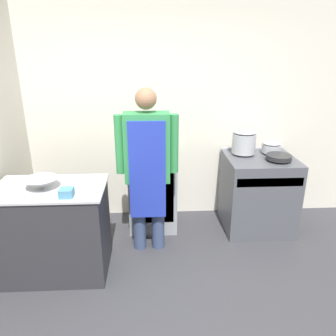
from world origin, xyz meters
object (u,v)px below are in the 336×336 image
at_px(sauce_pot, 271,147).
at_px(plastic_tub, 67,193).
at_px(stove, 257,193).
at_px(mixing_bowl, 41,183).
at_px(stock_pot, 244,141).
at_px(fridge_unit, 153,192).
at_px(person_cook, 147,163).
at_px(saute_pan, 279,157).

bearing_deg(sauce_pot, plastic_tub, -153.09).
bearing_deg(stove, mixing_bowl, -161.18).
relative_size(stove, stock_pot, 3.29).
height_order(mixing_bowl, stock_pot, stock_pot).
relative_size(stove, mixing_bowl, 2.96).
xyz_separation_m(fridge_unit, stock_pot, (1.09, 0.02, 0.62)).
bearing_deg(fridge_unit, stock_pot, 1.30).
height_order(stove, plastic_tub, plastic_tub).
relative_size(stove, person_cook, 0.53).
relative_size(plastic_tub, saute_pan, 0.40).
height_order(person_cook, stock_pot, person_cook).
bearing_deg(plastic_tub, fridge_unit, 55.52).
xyz_separation_m(stove, sauce_pot, (0.16, 0.13, 0.54)).
height_order(mixing_bowl, sauce_pot, sauce_pot).
bearing_deg(person_cook, sauce_pot, 19.95).
distance_m(mixing_bowl, plastic_tub, 0.33).
bearing_deg(mixing_bowl, saute_pan, 14.88).
relative_size(stock_pot, saute_pan, 0.99).
relative_size(mixing_bowl, sauce_pot, 1.41).
distance_m(stove, stock_pot, 0.65).
xyz_separation_m(fridge_unit, saute_pan, (1.43, -0.24, 0.50)).
height_order(stove, stock_pot, stock_pot).
bearing_deg(plastic_tub, mixing_bowl, 144.57).
relative_size(mixing_bowl, plastic_tub, 2.72).
xyz_separation_m(stove, person_cook, (-1.32, -0.41, 0.55)).
height_order(plastic_tub, stock_pot, stock_pot).
distance_m(stove, saute_pan, 0.53).
bearing_deg(fridge_unit, sauce_pot, 0.99).
bearing_deg(saute_pan, fridge_unit, 170.65).
bearing_deg(sauce_pot, stove, -140.50).
bearing_deg(mixing_bowl, stove, 18.82).
bearing_deg(plastic_tub, sauce_pot, 26.91).
height_order(plastic_tub, saute_pan, plastic_tub).
bearing_deg(stock_pot, plastic_tub, -148.97).
distance_m(stove, sauce_pot, 0.57).
xyz_separation_m(plastic_tub, saute_pan, (2.17, 0.84, 0.01)).
distance_m(fridge_unit, saute_pan, 1.53).
height_order(person_cook, mixing_bowl, person_cook).
relative_size(fridge_unit, saute_pan, 3.14).
relative_size(person_cook, sauce_pot, 7.94).
bearing_deg(stock_pot, sauce_pot, 0.00).
relative_size(stove, saute_pan, 3.25).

